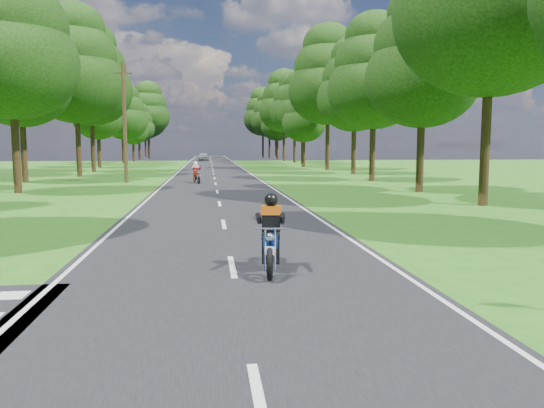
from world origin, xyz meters
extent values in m
plane|color=#296216|center=(0.00, 0.00, 0.00)|extent=(160.00, 160.00, 0.00)
cube|color=black|center=(0.00, 50.00, 0.01)|extent=(7.00, 140.00, 0.02)
cube|color=silver|center=(0.00, -4.00, 0.02)|extent=(0.12, 2.00, 0.01)
cube|color=silver|center=(0.00, 2.00, 0.02)|extent=(0.12, 2.00, 0.01)
cube|color=silver|center=(0.00, 8.00, 0.02)|extent=(0.12, 2.00, 0.01)
cube|color=silver|center=(0.00, 14.00, 0.02)|extent=(0.12, 2.00, 0.01)
cube|color=silver|center=(0.00, 20.00, 0.02)|extent=(0.12, 2.00, 0.01)
cube|color=silver|center=(0.00, 26.00, 0.02)|extent=(0.12, 2.00, 0.01)
cube|color=silver|center=(0.00, 32.00, 0.02)|extent=(0.12, 2.00, 0.01)
cube|color=silver|center=(0.00, 38.00, 0.02)|extent=(0.12, 2.00, 0.01)
cube|color=silver|center=(0.00, 44.00, 0.02)|extent=(0.12, 2.00, 0.01)
cube|color=silver|center=(0.00, 50.00, 0.02)|extent=(0.12, 2.00, 0.01)
cube|color=silver|center=(0.00, 56.00, 0.02)|extent=(0.12, 2.00, 0.01)
cube|color=silver|center=(0.00, 62.00, 0.02)|extent=(0.12, 2.00, 0.01)
cube|color=silver|center=(0.00, 68.00, 0.02)|extent=(0.12, 2.00, 0.01)
cube|color=silver|center=(0.00, 74.00, 0.02)|extent=(0.12, 2.00, 0.01)
cube|color=silver|center=(0.00, 80.00, 0.02)|extent=(0.12, 2.00, 0.01)
cube|color=silver|center=(0.00, 86.00, 0.02)|extent=(0.12, 2.00, 0.01)
cube|color=silver|center=(0.00, 92.00, 0.02)|extent=(0.12, 2.00, 0.01)
cube|color=silver|center=(0.00, 98.00, 0.02)|extent=(0.12, 2.00, 0.01)
cube|color=silver|center=(0.00, 104.00, 0.02)|extent=(0.12, 2.00, 0.01)
cube|color=silver|center=(0.00, 110.00, 0.02)|extent=(0.12, 2.00, 0.01)
cube|color=silver|center=(0.00, 116.00, 0.02)|extent=(0.12, 2.00, 0.01)
cube|color=silver|center=(-3.30, 50.00, 0.02)|extent=(0.10, 140.00, 0.01)
cube|color=silver|center=(3.30, 50.00, 0.02)|extent=(0.10, 140.00, 0.01)
cube|color=silver|center=(-3.80, 0.30, 0.02)|extent=(0.50, 0.50, 0.01)
cylinder|color=black|center=(-10.57, 20.76, 1.96)|extent=(0.40, 0.40, 3.91)
ellipsoid|color=black|center=(-10.57, 20.76, 6.78)|extent=(6.85, 6.85, 5.82)
ellipsoid|color=black|center=(-10.57, 20.76, 8.68)|extent=(5.87, 5.87, 4.99)
cylinder|color=black|center=(-12.94, 29.18, 1.90)|extent=(0.40, 0.40, 3.79)
ellipsoid|color=black|center=(-12.94, 29.18, 6.57)|extent=(6.64, 6.64, 5.64)
ellipsoid|color=black|center=(-12.94, 29.18, 8.41)|extent=(5.69, 5.69, 4.84)
ellipsoid|color=black|center=(-12.94, 29.18, 10.26)|extent=(4.27, 4.27, 3.63)
cylinder|color=black|center=(-10.82, 35.60, 2.16)|extent=(0.40, 0.40, 4.32)
ellipsoid|color=black|center=(-10.82, 35.60, 7.47)|extent=(7.56, 7.56, 6.42)
ellipsoid|color=black|center=(-10.82, 35.60, 9.58)|extent=(6.48, 6.48, 5.51)
ellipsoid|color=black|center=(-10.82, 35.60, 11.68)|extent=(4.86, 4.86, 4.13)
cylinder|color=black|center=(-11.26, 43.10, 2.20)|extent=(0.40, 0.40, 4.40)
ellipsoid|color=black|center=(-11.26, 43.10, 7.62)|extent=(7.71, 7.71, 6.55)
ellipsoid|color=black|center=(-11.26, 43.10, 9.77)|extent=(6.60, 6.60, 5.61)
ellipsoid|color=black|center=(-11.26, 43.10, 11.92)|extent=(4.95, 4.95, 4.21)
cylinder|color=black|center=(-12.61, 52.78, 1.60)|extent=(0.40, 0.40, 3.20)
ellipsoid|color=black|center=(-12.61, 52.78, 5.54)|extent=(5.60, 5.60, 4.76)
ellipsoid|color=black|center=(-12.61, 52.78, 7.10)|extent=(4.80, 4.80, 4.08)
ellipsoid|color=black|center=(-12.61, 52.78, 8.66)|extent=(3.60, 3.60, 3.06)
cylinder|color=black|center=(-10.75, 60.15, 1.61)|extent=(0.40, 0.40, 3.22)
ellipsoid|color=black|center=(-10.75, 60.15, 5.58)|extent=(5.64, 5.64, 4.79)
ellipsoid|color=black|center=(-10.75, 60.15, 7.15)|extent=(4.83, 4.83, 4.11)
ellipsoid|color=black|center=(-10.75, 60.15, 8.72)|extent=(3.62, 3.62, 3.08)
cylinder|color=black|center=(-12.29, 67.91, 1.80)|extent=(0.40, 0.40, 3.61)
ellipsoid|color=black|center=(-12.29, 67.91, 6.25)|extent=(6.31, 6.31, 5.37)
ellipsoid|color=black|center=(-12.29, 67.91, 8.01)|extent=(5.41, 5.41, 4.60)
ellipsoid|color=black|center=(-12.29, 67.91, 9.76)|extent=(4.06, 4.06, 3.45)
cylinder|color=black|center=(-11.94, 75.74, 1.33)|extent=(0.40, 0.40, 2.67)
ellipsoid|color=black|center=(-11.94, 75.74, 4.62)|extent=(4.67, 4.67, 3.97)
ellipsoid|color=black|center=(-11.94, 75.74, 5.92)|extent=(4.00, 4.00, 3.40)
ellipsoid|color=black|center=(-11.94, 75.74, 7.22)|extent=(3.00, 3.00, 2.55)
cylinder|color=black|center=(-12.18, 84.90, 1.54)|extent=(0.40, 0.40, 3.09)
ellipsoid|color=black|center=(-12.18, 84.90, 5.34)|extent=(5.40, 5.40, 4.59)
ellipsoid|color=black|center=(-12.18, 84.90, 6.85)|extent=(4.63, 4.63, 3.93)
ellipsoid|color=black|center=(-12.18, 84.90, 8.35)|extent=(3.47, 3.47, 2.95)
cylinder|color=black|center=(-11.23, 91.41, 2.24)|extent=(0.40, 0.40, 4.48)
ellipsoid|color=black|center=(-11.23, 91.41, 7.75)|extent=(7.84, 7.84, 6.66)
ellipsoid|color=black|center=(-11.23, 91.41, 9.94)|extent=(6.72, 6.72, 5.71)
ellipsoid|color=black|center=(-11.23, 91.41, 12.12)|extent=(5.04, 5.04, 4.28)
cylinder|color=black|center=(-12.28, 100.39, 2.05)|extent=(0.40, 0.40, 4.09)
ellipsoid|color=black|center=(-12.28, 100.39, 7.09)|extent=(7.16, 7.16, 6.09)
ellipsoid|color=black|center=(-12.28, 100.39, 9.08)|extent=(6.14, 6.14, 5.22)
ellipsoid|color=black|center=(-12.28, 100.39, 11.08)|extent=(4.61, 4.61, 3.92)
cylinder|color=black|center=(11.06, 12.20, 2.28)|extent=(0.40, 0.40, 4.56)
ellipsoid|color=black|center=(11.06, 12.20, 7.89)|extent=(7.98, 7.98, 6.78)
cylinder|color=black|center=(10.92, 18.69, 1.75)|extent=(0.40, 0.40, 3.49)
ellipsoid|color=black|center=(10.92, 18.69, 6.05)|extent=(6.12, 6.12, 5.20)
ellipsoid|color=black|center=(10.92, 18.69, 7.75)|extent=(5.24, 5.24, 4.46)
ellipsoid|color=black|center=(10.92, 18.69, 9.46)|extent=(3.93, 3.93, 3.34)
cylinder|color=black|center=(11.06, 27.58, 1.85)|extent=(0.40, 0.40, 3.69)
ellipsoid|color=black|center=(11.06, 27.58, 6.39)|extent=(6.46, 6.46, 5.49)
ellipsoid|color=black|center=(11.06, 27.58, 8.19)|extent=(5.54, 5.54, 4.71)
ellipsoid|color=black|center=(11.06, 27.58, 9.99)|extent=(4.15, 4.15, 3.53)
cylinder|color=black|center=(12.17, 36.42, 1.87)|extent=(0.40, 0.40, 3.74)
ellipsoid|color=black|center=(12.17, 36.42, 6.48)|extent=(6.55, 6.55, 5.57)
ellipsoid|color=black|center=(12.17, 36.42, 8.31)|extent=(5.62, 5.62, 4.77)
ellipsoid|color=black|center=(12.17, 36.42, 10.13)|extent=(4.21, 4.21, 3.58)
cylinder|color=black|center=(11.72, 44.72, 2.32)|extent=(0.40, 0.40, 4.64)
ellipsoid|color=black|center=(11.72, 44.72, 8.04)|extent=(8.12, 8.12, 6.91)
ellipsoid|color=black|center=(11.72, 44.72, 10.30)|extent=(6.96, 6.96, 5.92)
ellipsoid|color=black|center=(11.72, 44.72, 12.56)|extent=(5.22, 5.22, 4.44)
cylinder|color=black|center=(10.55, 51.92, 1.45)|extent=(0.40, 0.40, 2.91)
ellipsoid|color=black|center=(10.55, 51.92, 5.03)|extent=(5.09, 5.09, 4.33)
ellipsoid|color=black|center=(10.55, 51.92, 6.45)|extent=(4.36, 4.36, 3.71)
ellipsoid|color=black|center=(10.55, 51.92, 7.87)|extent=(3.27, 3.27, 2.78)
cylinder|color=black|center=(11.77, 59.40, 1.94)|extent=(0.40, 0.40, 3.88)
ellipsoid|color=black|center=(11.77, 59.40, 6.71)|extent=(6.78, 6.78, 5.77)
ellipsoid|color=black|center=(11.77, 59.40, 8.60)|extent=(5.81, 5.81, 4.94)
ellipsoid|color=black|center=(11.77, 59.40, 10.49)|extent=(4.36, 4.36, 3.71)
cylinder|color=black|center=(12.10, 67.87, 2.09)|extent=(0.40, 0.40, 4.18)
ellipsoid|color=black|center=(12.10, 67.87, 7.23)|extent=(7.31, 7.31, 6.21)
ellipsoid|color=black|center=(12.10, 67.87, 9.27)|extent=(6.27, 6.27, 5.33)
ellipsoid|color=black|center=(12.10, 67.87, 11.31)|extent=(4.70, 4.70, 4.00)
cylinder|color=black|center=(11.80, 76.83, 2.32)|extent=(0.40, 0.40, 4.63)
ellipsoid|color=black|center=(11.80, 76.83, 8.02)|extent=(8.11, 8.11, 6.89)
ellipsoid|color=black|center=(11.80, 76.83, 10.28)|extent=(6.95, 6.95, 5.91)
ellipsoid|color=black|center=(11.80, 76.83, 12.54)|extent=(5.21, 5.21, 4.43)
cylinder|color=black|center=(11.69, 84.12, 1.68)|extent=(0.40, 0.40, 3.36)
ellipsoid|color=black|center=(11.69, 84.12, 5.82)|extent=(5.88, 5.88, 5.00)
ellipsoid|color=black|center=(11.69, 84.12, 7.46)|extent=(5.04, 5.04, 4.29)
ellipsoid|color=black|center=(11.69, 84.12, 9.10)|extent=(3.78, 3.78, 3.21)
cylinder|color=black|center=(11.14, 91.34, 2.04)|extent=(0.40, 0.40, 4.09)
ellipsoid|color=black|center=(11.14, 91.34, 7.07)|extent=(7.15, 7.15, 6.08)
ellipsoid|color=black|center=(11.14, 91.34, 9.07)|extent=(6.13, 6.13, 5.21)
ellipsoid|color=black|center=(11.14, 91.34, 11.06)|extent=(4.60, 4.60, 3.91)
cylinder|color=black|center=(10.68, 99.10, 2.24)|extent=(0.40, 0.40, 4.48)
ellipsoid|color=black|center=(10.68, 99.10, 7.76)|extent=(7.84, 7.84, 6.66)
ellipsoid|color=black|center=(10.68, 99.10, 9.94)|extent=(6.72, 6.72, 5.71)
ellipsoid|color=black|center=(10.68, 99.10, 12.13)|extent=(5.04, 5.04, 4.28)
cylinder|color=black|center=(-14.00, 110.00, 1.92)|extent=(0.40, 0.40, 3.84)
ellipsoid|color=black|center=(-14.00, 110.00, 6.65)|extent=(6.72, 6.72, 5.71)
ellipsoid|color=black|center=(-14.00, 110.00, 8.52)|extent=(5.76, 5.76, 4.90)
ellipsoid|color=black|center=(-14.00, 110.00, 10.39)|extent=(4.32, 4.32, 3.67)
cylinder|color=black|center=(15.00, 112.00, 2.08)|extent=(0.40, 0.40, 4.16)
ellipsoid|color=black|center=(15.00, 112.00, 7.20)|extent=(7.28, 7.28, 6.19)
ellipsoid|color=black|center=(15.00, 112.00, 9.23)|extent=(6.24, 6.24, 5.30)
ellipsoid|color=black|center=(15.00, 112.00, 11.26)|extent=(4.68, 4.68, 3.98)
cylinder|color=black|center=(-16.00, 95.00, 1.76)|extent=(0.40, 0.40, 3.52)
ellipsoid|color=black|center=(-16.00, 95.00, 6.09)|extent=(6.16, 6.16, 5.24)
ellipsoid|color=black|center=(-16.00, 95.00, 7.81)|extent=(5.28, 5.28, 4.49)
ellipsoid|color=black|center=(-16.00, 95.00, 9.53)|extent=(3.96, 3.96, 3.37)
cylinder|color=black|center=(17.00, 98.00, 2.24)|extent=(0.40, 0.40, 4.48)
ellipsoid|color=black|center=(17.00, 98.00, 7.76)|extent=(7.84, 7.84, 6.66)
ellipsoid|color=black|center=(17.00, 98.00, 9.94)|extent=(6.72, 6.72, 5.71)
ellipsoid|color=black|center=(17.00, 98.00, 12.12)|extent=(5.04, 5.04, 4.28)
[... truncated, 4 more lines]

